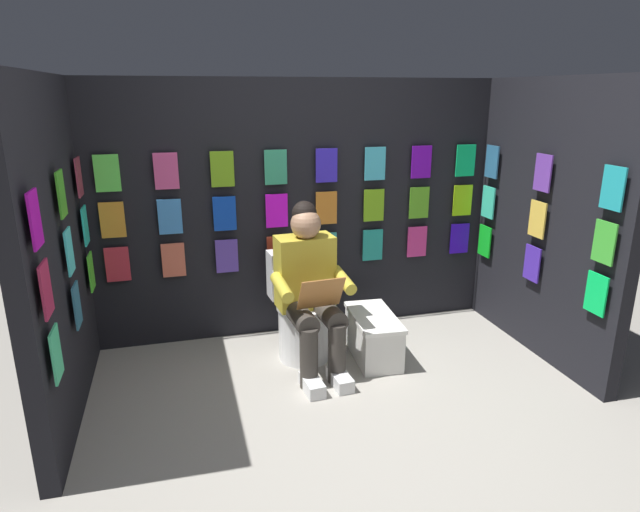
% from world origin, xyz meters
% --- Properties ---
extents(ground_plane, '(30.00, 30.00, 0.00)m').
position_xyz_m(ground_plane, '(0.00, 0.00, 0.00)').
color(ground_plane, '#9E998E').
extents(display_wall_back, '(3.29, 0.14, 2.01)m').
position_xyz_m(display_wall_back, '(0.00, -1.67, 1.00)').
color(display_wall_back, black).
rests_on(display_wall_back, ground).
extents(display_wall_left, '(0.14, 1.63, 2.01)m').
position_xyz_m(display_wall_left, '(-1.65, -0.81, 1.00)').
color(display_wall_left, black).
rests_on(display_wall_left, ground).
extents(display_wall_right, '(0.14, 1.63, 2.01)m').
position_xyz_m(display_wall_right, '(1.65, -0.81, 1.00)').
color(display_wall_right, black).
rests_on(display_wall_right, ground).
extents(toilet, '(0.42, 0.57, 0.77)m').
position_xyz_m(toilet, '(0.11, -1.18, 0.33)').
color(toilet, white).
rests_on(toilet, ground).
extents(person_reading, '(0.55, 0.71, 1.19)m').
position_xyz_m(person_reading, '(0.09, -0.96, 0.60)').
color(person_reading, gold).
rests_on(person_reading, ground).
extents(comic_longbox_near, '(0.34, 0.63, 0.34)m').
position_xyz_m(comic_longbox_near, '(-0.39, -0.98, 0.17)').
color(comic_longbox_near, white).
rests_on(comic_longbox_near, ground).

